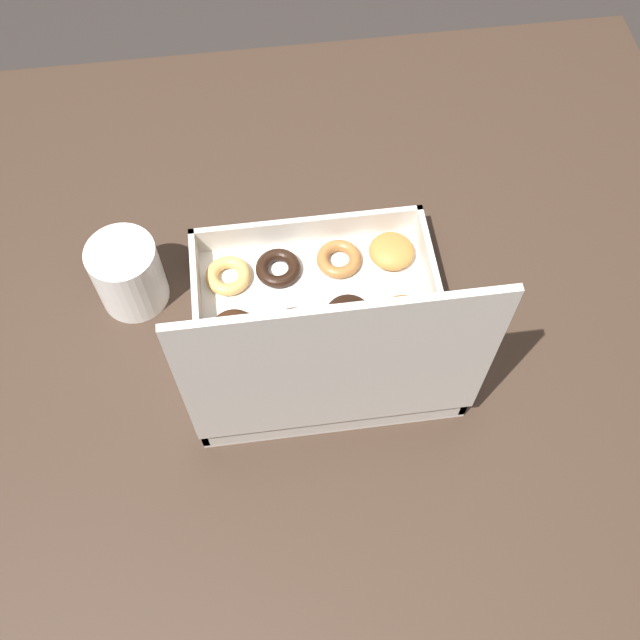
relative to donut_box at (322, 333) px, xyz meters
The scene contains 4 objects.
ground_plane 0.79m from the donut_box, 63.06° to the right, with size 8.00×8.00×0.00m, color #2D2826.
dining_table 0.17m from the donut_box, 63.06° to the right, with size 1.27×0.98×0.73m.
donut_box is the anchor object (origin of this frame).
coffee_mug 0.26m from the donut_box, 27.11° to the right, with size 0.09×0.09×0.10m.
Camera 1 is at (0.02, 0.51, 1.59)m, focal length 42.00 mm.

